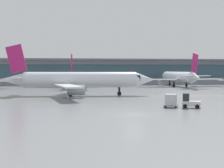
{
  "coord_description": "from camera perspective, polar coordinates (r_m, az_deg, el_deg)",
  "views": [
    {
      "loc": [
        -8.19,
        -39.56,
        5.56
      ],
      "look_at": [
        -0.25,
        17.84,
        3.0
      ],
      "focal_mm": 52.59,
      "sensor_mm": 36.0,
      "label": 1
    }
  ],
  "objects": [
    {
      "name": "terminal_concourse",
      "position": [
        125.75,
        -4.14,
        2.23
      ],
      "size": [
        198.69,
        11.0,
        9.6
      ],
      "color": "#8C939E",
      "rests_on": "ground_plane"
    },
    {
      "name": "taxiway_centreline_stripe",
      "position": [
        68.25,
        -5.44,
        -2.15
      ],
      "size": [
        109.53,
        10.85,
        0.01
      ],
      "primitive_type": "cube",
      "rotation": [
        0.0,
        0.0,
        -0.1
      ],
      "color": "yellow",
      "rests_on": "ground_plane"
    },
    {
      "name": "baggage_tug",
      "position": [
        48.76,
        13.37,
        -3.03
      ],
      "size": [
        2.94,
        2.41,
        2.1
      ],
      "rotation": [
        0.0,
        0.0,
        -0.41
      ],
      "color": "silver",
      "rests_on": "ground_plane"
    },
    {
      "name": "gate_airplane_2",
      "position": [
        104.9,
        -7.22,
        1.16
      ],
      "size": [
        28.91,
        31.01,
        10.29
      ],
      "rotation": [
        0.0,
        0.0,
        1.58
      ],
      "color": "white",
      "rests_on": "ground_plane"
    },
    {
      "name": "cargo_dolly_lead",
      "position": [
        48.93,
        10.19,
        -2.79
      ],
      "size": [
        2.57,
        2.31,
        1.94
      ],
      "rotation": [
        0.0,
        0.0,
        -0.41
      ],
      "color": "#595B60",
      "rests_on": "ground_plane"
    },
    {
      "name": "ground_plane",
      "position": [
        40.78,
        3.8,
        -5.31
      ],
      "size": [
        400.0,
        400.0,
        0.0
      ],
      "primitive_type": "plane",
      "color": "gray"
    },
    {
      "name": "taxiing_regional_jet",
      "position": [
        70.08,
        -5.87,
        0.66
      ],
      "size": [
        33.1,
        30.63,
        10.96
      ],
      "rotation": [
        0.0,
        0.0,
        -0.1
      ],
      "color": "silver",
      "rests_on": "ground_plane"
    },
    {
      "name": "gate_airplane_3",
      "position": [
        109.43,
        11.49,
        1.22
      ],
      "size": [
        29.52,
        31.72,
        10.52
      ],
      "rotation": [
        0.0,
        0.0,
        1.6
      ],
      "color": "white",
      "rests_on": "ground_plane"
    }
  ]
}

